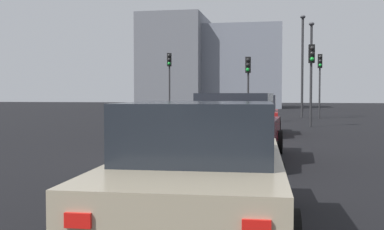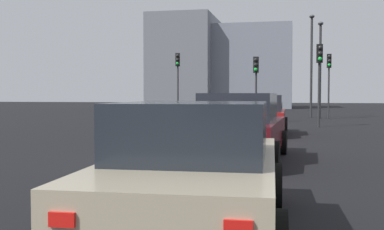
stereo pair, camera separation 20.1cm
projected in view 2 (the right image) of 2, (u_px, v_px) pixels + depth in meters
The scene contains 12 objects.
ground_plane at pixel (180, 164), 11.71m from camera, with size 160.00×160.00×0.20m, color black.
car_red_left_lead at pixel (263, 115), 19.16m from camera, with size 4.54×1.97×1.58m.
car_maroon_left_second at pixel (240, 128), 11.56m from camera, with size 4.78×2.21×1.64m.
car_beige_left_third at pixel (196, 171), 5.48m from camera, with size 4.52×2.13×1.53m.
traffic_light_near_left at pixel (329, 72), 30.86m from camera, with size 0.32×0.29×4.22m.
traffic_light_near_right at pixel (256, 75), 26.59m from camera, with size 0.33×0.30×3.71m.
traffic_light_far_left at pixel (319, 68), 23.13m from camera, with size 0.33×0.30×4.04m.
traffic_light_far_right at pixel (178, 72), 32.77m from camera, with size 0.32×0.29×4.44m.
street_lamp_kerbside at pixel (311, 57), 32.54m from camera, with size 0.56×0.36×7.03m.
street_lamp_far at pixel (320, 61), 31.18m from camera, with size 0.56×0.36×6.35m.
building_facade_left at pixel (253, 68), 57.06m from camera, with size 8.87×9.14×9.57m, color gray.
building_facade_center at pixel (187, 63), 57.96m from camera, with size 11.66×7.25×10.78m, color slate.
Camera 2 is at (-11.33, -2.70, 1.61)m, focal length 44.60 mm.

